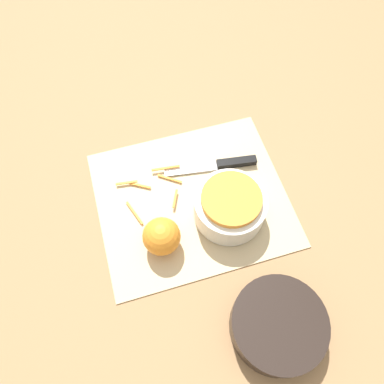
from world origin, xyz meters
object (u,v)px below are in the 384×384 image
Objects in this scene: bowl_speckled at (230,206)px; knife at (227,164)px; bowl_dark at (278,325)px; orange_left at (162,236)px.

bowl_speckled is 0.13m from knife.
bowl_speckled is 0.86× the size of bowl_dark.
knife is 0.25m from orange_left.
bowl_speckled is 1.95× the size of orange_left.
orange_left is (0.16, 0.03, 0.00)m from bowl_speckled.
bowl_speckled reaches higher than bowl_dark.
knife is at bearing -106.98° from bowl_speckled.
bowl_dark is 0.29m from orange_left.
bowl_speckled and orange_left have the same top height.
bowl_dark reaches higher than knife.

